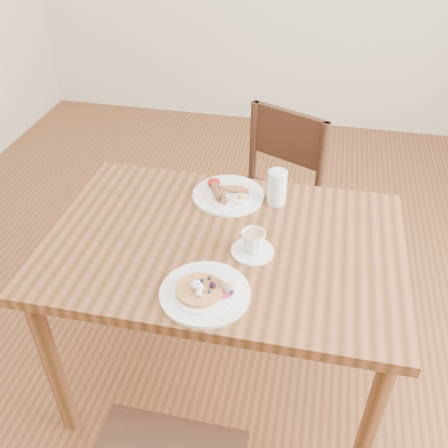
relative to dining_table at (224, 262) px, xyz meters
name	(u,v)px	position (x,y,z in m)	size (l,w,h in m)	color
ground	(224,375)	(0.00, 0.00, -0.65)	(5.00, 5.00, 0.00)	brown
dining_table	(224,262)	(0.00, 0.00, 0.00)	(1.20, 0.80, 0.75)	brown
chair_far	(269,199)	(0.08, 0.65, -0.16)	(0.56, 0.56, 0.88)	#372114
pancake_plate	(207,291)	(0.00, -0.26, 0.11)	(0.27, 0.27, 0.06)	white
breakfast_plate	(227,194)	(-0.04, 0.26, 0.11)	(0.27, 0.27, 0.04)	white
teacup_saucer	(253,244)	(0.10, -0.04, 0.13)	(0.14, 0.14, 0.08)	white
water_glass	(277,187)	(0.14, 0.26, 0.16)	(0.07, 0.07, 0.13)	silver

